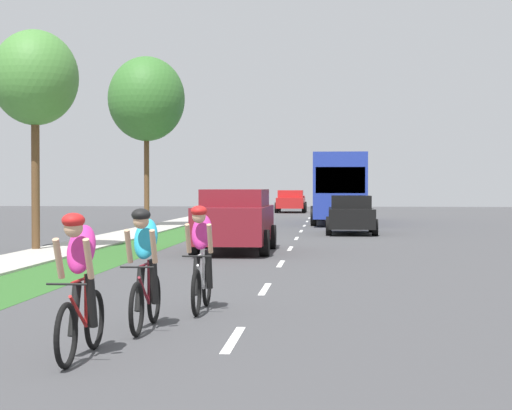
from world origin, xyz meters
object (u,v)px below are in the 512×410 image
Objects in this scene: street_tree_near at (35,79)px; street_tree_far at (146,99)px; cyclist_lead at (80,284)px; suv_maroon at (235,219)px; cyclist_distant at (201,257)px; cyclist_trailing at (145,267)px; pickup_red at (291,201)px; sedan_black at (351,214)px; bus_blue at (339,185)px.

street_tree_near is 14.55m from street_tree_far.
cyclist_lead is 15.05m from suv_maroon.
cyclist_distant is 27.36m from street_tree_far.
cyclist_trailing is 0.34× the size of pickup_red.
cyclist_lead reaches higher than sedan_black.
bus_blue is 22.52m from street_tree_near.
street_tree_far is (-5.73, 29.65, 5.11)m from cyclist_lead.
street_tree_near is at bearing 111.16° from cyclist_lead.
bus_blue reaches higher than sedan_black.
street_tree_near is at bearing 119.83° from cyclist_distant.
bus_blue is 18.23m from pickup_red.
bus_blue is at bearing 84.86° from cyclist_lead.
pickup_red reaches higher than cyclist_trailing.
sedan_black is at bearing 81.90° from cyclist_lead.
cyclist_lead and cyclist_distant have the same top height.
cyclist_distant is 21.56m from sedan_black.
cyclist_trailing is 13.19m from suv_maroon.
suv_maroon is at bearing -89.85° from pickup_red.
sedan_black is 10.65m from bus_blue.
suv_maroon is at bearing -98.86° from bus_blue.
cyclist_distant is at bearing -89.01° from pickup_red.
cyclist_distant is 11.51m from suv_maroon.
pickup_red is (-0.10, 38.36, -0.12)m from suv_maroon.
bus_blue is (3.20, 35.53, 1.17)m from cyclist_lead.
street_tree_near is at bearing -113.94° from bus_blue.
sedan_black is at bearing 70.31° from suv_maroon.
suv_maroon is (0.01, 15.05, 0.14)m from cyclist_lead.
suv_maroon is at bearing 93.81° from cyclist_distant.
sedan_black is (3.55, 24.95, -0.04)m from cyclist_lead.
street_tree_far is (0.13, 14.52, 0.92)m from street_tree_near.
sedan_black is 0.55× the size of street_tree_far.
street_tree_far reaches higher than street_tree_near.
street_tree_near is 0.81× the size of street_tree_far.
pickup_red reaches higher than cyclist_distant.
cyclist_distant is at bearing 77.79° from cyclist_lead.
street_tree_near is (-5.86, 0.08, 4.05)m from suv_maroon.
cyclist_trailing is 0.27× the size of street_tree_near.
street_tree_near reaches higher than pickup_red.
cyclist_trailing is 1.00× the size of cyclist_distant.
cyclist_distant is at bearing -97.40° from sedan_black.
pickup_red is at bearing 97.29° from sedan_black.
sedan_black is (3.54, 9.90, -0.18)m from suv_maroon.
pickup_red is at bearing 90.99° from cyclist_distant.
suv_maroon is at bearing 89.97° from cyclist_lead.
pickup_red is (-3.29, 17.89, -1.15)m from bus_blue.
street_tree_near is at bearing -90.51° from street_tree_far.
suv_maroon reaches higher than cyclist_trailing.
cyclist_lead is 53.42m from pickup_red.
pickup_red is 0.79× the size of street_tree_near.
sedan_black is at bearing -26.89° from street_tree_far.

